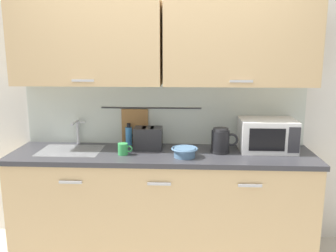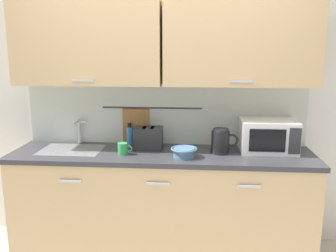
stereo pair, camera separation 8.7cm
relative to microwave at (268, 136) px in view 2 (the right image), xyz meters
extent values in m
cube|color=tan|center=(-0.89, -0.11, -0.61)|extent=(2.50, 0.60, 0.86)
cube|color=#B7B7BC|center=(-1.57, -0.42, -0.30)|extent=(0.18, 0.02, 0.02)
cube|color=#B7B7BC|center=(-0.89, -0.42, -0.30)|extent=(0.18, 0.02, 0.02)
cube|color=#B7B7BC|center=(-0.20, -0.42, -0.30)|extent=(0.18, 0.02, 0.02)
cube|color=#333338|center=(-0.89, -0.11, -0.16)|extent=(2.53, 0.63, 0.04)
cube|color=#9EA0A5|center=(-1.67, -0.09, -0.18)|extent=(0.52, 0.38, 0.09)
cube|color=silver|center=(-0.89, 0.22, 0.21)|extent=(3.70, 0.06, 2.50)
cube|color=beige|center=(-0.89, 0.19, 0.14)|extent=(2.50, 0.01, 0.55)
cube|color=tan|center=(-1.52, 0.03, 0.77)|extent=(1.24, 0.33, 0.70)
cube|color=#B7B7BC|center=(-1.52, -0.15, 0.47)|extent=(0.18, 0.01, 0.02)
cube|color=tan|center=(-0.26, 0.03, 0.77)|extent=(1.24, 0.33, 0.70)
cube|color=#B7B7BC|center=(-0.26, -0.15, 0.47)|extent=(0.18, 0.01, 0.02)
cylinder|color=#333338|center=(-1.00, 0.17, 0.19)|extent=(0.90, 0.01, 0.01)
cube|color=olive|center=(-1.15, 0.17, 0.01)|extent=(0.24, 0.02, 0.34)
cylinder|color=#B2B5BA|center=(-1.67, 0.14, -0.03)|extent=(0.03, 0.03, 0.22)
cylinder|color=#B2B5BA|center=(-1.67, 0.06, 0.07)|extent=(0.02, 0.16, 0.02)
cube|color=#B2B5BA|center=(-1.63, 0.14, 0.06)|extent=(0.07, 0.02, 0.01)
cube|color=white|center=(0.00, 0.00, 0.00)|extent=(0.46, 0.34, 0.27)
cube|color=black|center=(-0.04, -0.17, 0.00)|extent=(0.29, 0.01, 0.18)
cube|color=#2D2D33|center=(0.18, -0.17, 0.00)|extent=(0.09, 0.01, 0.21)
cylinder|color=black|center=(-0.40, -0.09, -0.13)|extent=(0.16, 0.16, 0.02)
cylinder|color=black|center=(-0.40, -0.09, -0.03)|extent=(0.15, 0.15, 0.17)
cylinder|color=#262628|center=(-0.40, -0.09, 0.06)|extent=(0.13, 0.13, 0.02)
torus|color=black|center=(-0.31, -0.09, -0.02)|extent=(0.11, 0.02, 0.11)
cylinder|color=#3F8CD8|center=(-1.20, 0.13, -0.06)|extent=(0.06, 0.06, 0.16)
cylinder|color=black|center=(-1.20, 0.13, 0.04)|extent=(0.03, 0.03, 0.04)
cylinder|color=green|center=(-1.20, -0.19, -0.09)|extent=(0.08, 0.08, 0.09)
torus|color=green|center=(-1.15, -0.19, -0.09)|extent=(0.06, 0.01, 0.06)
cylinder|color=#4C7093|center=(-0.70, -0.23, -0.10)|extent=(0.17, 0.17, 0.07)
torus|color=#4C7093|center=(-0.70, -0.23, -0.07)|extent=(0.21, 0.21, 0.01)
cube|color=#232326|center=(-1.01, -0.01, -0.04)|extent=(0.24, 0.17, 0.19)
cube|color=black|center=(-1.05, -0.01, 0.05)|extent=(0.03, 0.12, 0.01)
cube|color=black|center=(-0.98, -0.01, 0.05)|extent=(0.03, 0.12, 0.01)
cube|color=black|center=(-1.14, -0.01, -0.01)|extent=(0.02, 0.02, 0.02)
camera|label=1|loc=(-0.68, -3.02, 0.71)|focal=38.75mm
camera|label=2|loc=(-0.60, -3.02, 0.71)|focal=38.75mm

